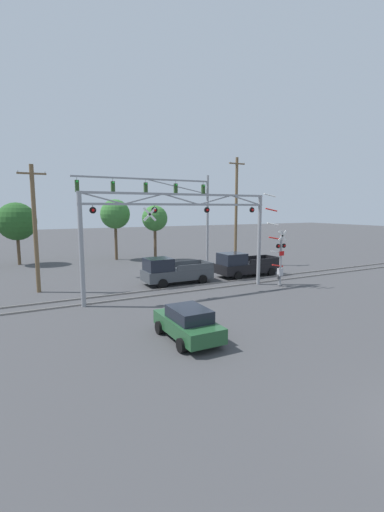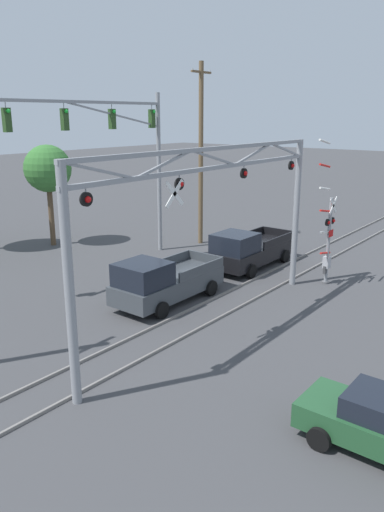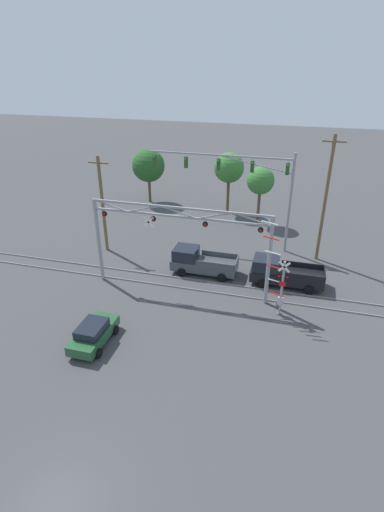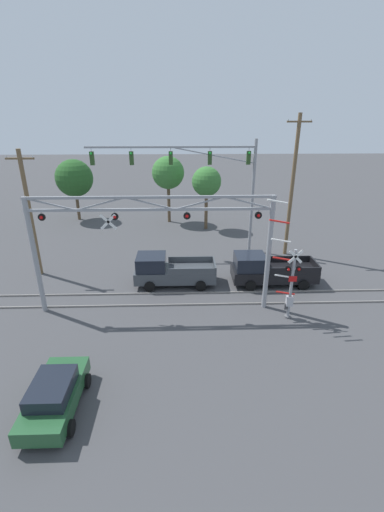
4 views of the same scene
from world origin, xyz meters
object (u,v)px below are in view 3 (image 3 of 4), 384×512
at_px(background_tree_beyond_span, 148,166).
at_px(background_tree_far_left_verge, 229,168).
at_px(crossing_gantry, 179,236).
at_px(utility_pole_left, 103,204).
at_px(pickup_truck_lead, 200,262).
at_px(utility_pole_right, 325,199).
at_px(pickup_truck_following, 282,273).
at_px(traffic_signal_span, 250,179).
at_px(sedan_waiting, 94,333).
at_px(background_tree_far_right_verge, 261,181).
at_px(crossing_signal_mast, 280,286).

relative_size(background_tree_beyond_span, background_tree_far_left_verge, 0.94).
xyz_separation_m(crossing_gantry, background_tree_beyond_span, (-9.49, 18.71, -0.10)).
distance_m(crossing_gantry, utility_pole_left, 9.91).
height_order(pickup_truck_lead, utility_pole_right, utility_pole_right).
height_order(pickup_truck_lead, background_tree_beyond_span, background_tree_beyond_span).
xyz_separation_m(pickup_truck_following, utility_pole_left, (-15.90, 2.00, 3.49)).
relative_size(traffic_signal_span, utility_pole_left, 1.50).
relative_size(pickup_truck_following, sedan_waiting, 1.44).
bearing_deg(utility_pole_right, background_tree_far_left_verge, 136.18).
height_order(pickup_truck_following, background_tree_far_right_verge, background_tree_far_right_verge).
bearing_deg(sedan_waiting, pickup_truck_following, 44.40).
height_order(utility_pole_right, background_tree_far_left_verge, utility_pole_right).
distance_m(traffic_signal_span, background_tree_far_left_verge, 9.22).
bearing_deg(pickup_truck_lead, crossing_signal_mast, -33.31).
height_order(pickup_truck_lead, background_tree_far_left_verge, background_tree_far_left_verge).
relative_size(crossing_gantry, utility_pole_right, 1.23).
height_order(crossing_gantry, background_tree_beyond_span, crossing_gantry).
distance_m(pickup_truck_lead, pickup_truck_following, 6.59).
height_order(traffic_signal_span, background_tree_far_right_verge, traffic_signal_span).
distance_m(crossing_signal_mast, utility_pole_left, 17.26).
relative_size(pickup_truck_lead, background_tree_far_right_verge, 0.88).
distance_m(pickup_truck_following, utility_pole_left, 16.40).
bearing_deg(pickup_truck_following, pickup_truck_lead, 179.11).
bearing_deg(traffic_signal_span, pickup_truck_following, -58.48).
bearing_deg(pickup_truck_lead, crossing_gantry, -103.95).
relative_size(pickup_truck_lead, pickup_truck_following, 0.96).
bearing_deg(background_tree_far_left_verge, crossing_gantry, -91.01).
distance_m(utility_pole_right, background_tree_far_left_verge, 13.51).
relative_size(background_tree_far_left_verge, background_tree_far_right_verge, 1.11).
bearing_deg(traffic_signal_span, utility_pole_left, -161.64).
bearing_deg(traffic_signal_span, crossing_gantry, -111.95).
xyz_separation_m(pickup_truck_lead, sedan_waiting, (-4.08, -10.55, -0.22)).
height_order(crossing_signal_mast, background_tree_beyond_span, crossing_signal_mast).
relative_size(sedan_waiting, utility_pole_right, 0.36).
relative_size(sedan_waiting, background_tree_beyond_span, 0.61).
distance_m(utility_pole_right, background_tree_beyond_span, 22.21).
bearing_deg(sedan_waiting, background_tree_far_right_verge, 71.93).
bearing_deg(pickup_truck_following, background_tree_far_right_verge, 105.51).
bearing_deg(crossing_gantry, background_tree_beyond_span, 116.88).
xyz_separation_m(pickup_truck_lead, background_tree_beyond_span, (-10.27, 15.56, 3.46)).
xyz_separation_m(crossing_gantry, pickup_truck_following, (7.37, 3.05, -3.55)).
bearing_deg(pickup_truck_lead, traffic_signal_span, 64.13).
xyz_separation_m(sedan_waiting, background_tree_beyond_span, (-6.19, 26.11, 3.68)).
bearing_deg(crossing_signal_mast, background_tree_far_left_verge, 110.70).
bearing_deg(background_tree_far_right_verge, crossing_gantry, -104.98).
relative_size(background_tree_beyond_span, background_tree_far_right_verge, 1.05).
bearing_deg(utility_pole_left, utility_pole_right, 9.70).
xyz_separation_m(pickup_truck_following, utility_pole_right, (2.69, 5.17, 4.54)).
distance_m(sedan_waiting, background_tree_beyond_span, 27.08).
relative_size(traffic_signal_span, background_tree_far_right_verge, 2.12).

